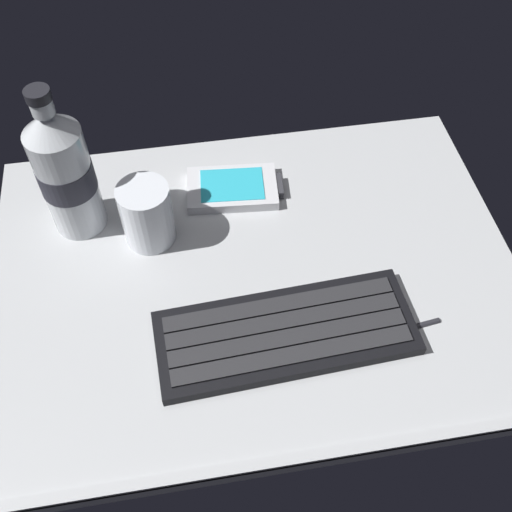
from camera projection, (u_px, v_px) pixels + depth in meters
The scene contains 6 objects.
ground_plane at pixel (256, 277), 74.47cm from camera, with size 64.00×48.00×2.80cm.
keyboard at pixel (286, 333), 67.66cm from camera, with size 29.50×12.39×1.70cm.
handheld_device at pixel (233, 188), 81.21cm from camera, with size 13.25×8.62×1.50cm.
juice_cup at pixel (147, 216), 74.01cm from camera, with size 6.40×6.40×8.50cm.
water_bottle at pixel (65, 172), 71.45cm from camera, with size 6.73×6.73×20.80cm.
stylus_pen at pixel (402, 329), 68.46cm from camera, with size 0.70×0.70×9.50cm, color #26262B.
Camera 1 is at (-7.00, -42.56, 59.94)cm, focal length 42.35 mm.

